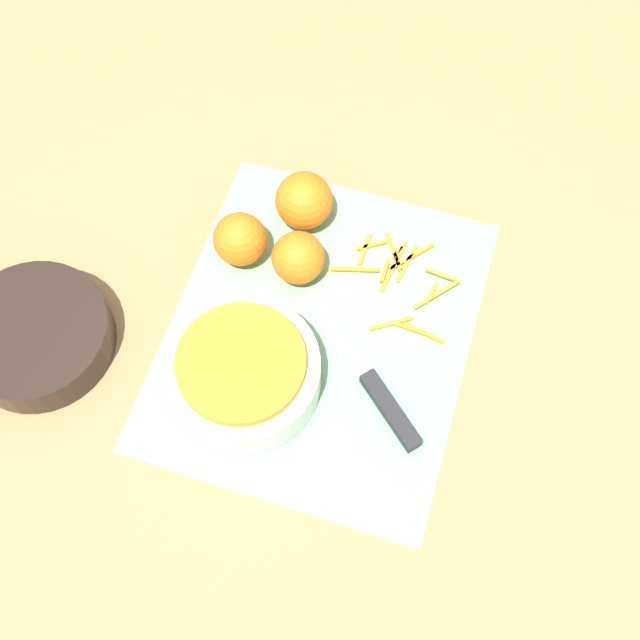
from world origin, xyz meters
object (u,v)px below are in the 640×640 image
object	(u,v)px
knife	(378,393)
orange_back	(298,258)
orange_right	(304,201)
bowl_dark	(36,336)
bowl_speckled	(243,372)
orange_left	(240,239)

from	to	relation	value
knife	orange_back	size ratio (longest dim) A/B	2.88
knife	orange_right	size ratio (longest dim) A/B	2.58
bowl_dark	knife	distance (m)	0.43
orange_back	bowl_speckled	bearing A→B (deg)	175.17
knife	orange_left	bearing A→B (deg)	9.81
knife	orange_left	xyz separation A→B (m)	(0.14, 0.23, 0.03)
orange_right	orange_back	world-z (taller)	orange_right
orange_right	knife	bearing A→B (deg)	-143.11
bowl_dark	orange_back	world-z (taller)	orange_back
orange_left	orange_right	size ratio (longest dim) A/B	0.91
orange_right	bowl_speckled	bearing A→B (deg)	-178.88
orange_right	orange_back	bearing A→B (deg)	-167.11
bowl_dark	orange_back	distance (m)	0.34
orange_left	knife	bearing A→B (deg)	-121.73
bowl_speckled	knife	size ratio (longest dim) A/B	0.93
orange_left	bowl_dark	bearing A→B (deg)	135.17
bowl_dark	orange_back	xyz separation A→B (m)	(0.20, -0.28, 0.02)
bowl_dark	bowl_speckled	bearing A→B (deg)	-84.20
orange_left	orange_back	world-z (taller)	orange_left
orange_left	bowl_speckled	bearing A→B (deg)	-158.92
bowl_speckled	orange_left	xyz separation A→B (m)	(0.17, 0.07, 0.00)
orange_left	orange_back	size ratio (longest dim) A/B	1.02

